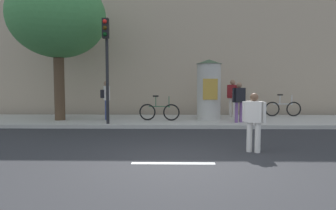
{
  "coord_description": "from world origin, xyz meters",
  "views": [
    {
      "loc": [
        0.01,
        -6.18,
        1.67
      ],
      "look_at": [
        -0.15,
        2.0,
        1.12
      ],
      "focal_mm": 31.28,
      "sensor_mm": 36.0,
      "label": 1
    }
  ],
  "objects_px": {
    "bicycle_upright": "(283,108)",
    "pedestrian_with_bag": "(254,117)",
    "street_tree": "(58,18)",
    "bicycle_leaning": "(159,112)",
    "poster_column": "(209,89)",
    "pedestrian_with_backpack": "(239,98)",
    "traffic_light": "(106,53)",
    "pedestrian_near_pole": "(106,97)",
    "pedestrian_in_dark_shirt": "(232,95)"
  },
  "relations": [
    {
      "from": "bicycle_upright",
      "to": "pedestrian_with_bag",
      "type": "bearing_deg",
      "value": -115.29
    },
    {
      "from": "pedestrian_with_bag",
      "to": "street_tree",
      "type": "bearing_deg",
      "value": 142.23
    },
    {
      "from": "street_tree",
      "to": "pedestrian_with_bag",
      "type": "relative_size",
      "value": 4.19
    },
    {
      "from": "bicycle_leaning",
      "to": "bicycle_upright",
      "type": "relative_size",
      "value": 1.0
    },
    {
      "from": "poster_column",
      "to": "pedestrian_with_backpack",
      "type": "height_order",
      "value": "poster_column"
    },
    {
      "from": "pedestrian_with_backpack",
      "to": "bicycle_leaning",
      "type": "distance_m",
      "value": 3.4
    },
    {
      "from": "traffic_light",
      "to": "pedestrian_with_bag",
      "type": "height_order",
      "value": "traffic_light"
    },
    {
      "from": "pedestrian_with_backpack",
      "to": "poster_column",
      "type": "bearing_deg",
      "value": 137.44
    },
    {
      "from": "pedestrian_near_pole",
      "to": "pedestrian_with_backpack",
      "type": "bearing_deg",
      "value": -7.62
    },
    {
      "from": "street_tree",
      "to": "poster_column",
      "type": "bearing_deg",
      "value": 2.91
    },
    {
      "from": "pedestrian_with_bag",
      "to": "bicycle_upright",
      "type": "xyz_separation_m",
      "value": [
        3.39,
        7.16,
        -0.34
      ]
    },
    {
      "from": "traffic_light",
      "to": "bicycle_upright",
      "type": "relative_size",
      "value": 2.31
    },
    {
      "from": "poster_column",
      "to": "pedestrian_in_dark_shirt",
      "type": "xyz_separation_m",
      "value": [
        1.26,
        1.03,
        -0.28
      ]
    },
    {
      "from": "street_tree",
      "to": "pedestrian_near_pole",
      "type": "xyz_separation_m",
      "value": [
        2.04,
        0.07,
        -3.42
      ]
    },
    {
      "from": "pedestrian_with_backpack",
      "to": "pedestrian_in_dark_shirt",
      "type": "bearing_deg",
      "value": 85.87
    },
    {
      "from": "street_tree",
      "to": "bicycle_upright",
      "type": "xyz_separation_m",
      "value": [
        10.42,
        1.72,
        -4.06
      ]
    },
    {
      "from": "pedestrian_in_dark_shirt",
      "to": "street_tree",
      "type": "bearing_deg",
      "value": -170.16
    },
    {
      "from": "traffic_light",
      "to": "bicycle_leaning",
      "type": "height_order",
      "value": "traffic_light"
    },
    {
      "from": "street_tree",
      "to": "pedestrian_with_backpack",
      "type": "relative_size",
      "value": 3.78
    },
    {
      "from": "pedestrian_in_dark_shirt",
      "to": "pedestrian_with_bag",
      "type": "bearing_deg",
      "value": -96.81
    },
    {
      "from": "street_tree",
      "to": "pedestrian_in_dark_shirt",
      "type": "relative_size",
      "value": 3.46
    },
    {
      "from": "poster_column",
      "to": "bicycle_upright",
      "type": "xyz_separation_m",
      "value": [
        3.83,
        1.38,
        -0.97
      ]
    },
    {
      "from": "bicycle_leaning",
      "to": "bicycle_upright",
      "type": "distance_m",
      "value": 6.29
    },
    {
      "from": "bicycle_leaning",
      "to": "bicycle_upright",
      "type": "height_order",
      "value": "same"
    },
    {
      "from": "pedestrian_near_pole",
      "to": "pedestrian_in_dark_shirt",
      "type": "distance_m",
      "value": 5.95
    },
    {
      "from": "poster_column",
      "to": "pedestrian_with_backpack",
      "type": "relative_size",
      "value": 1.62
    },
    {
      "from": "pedestrian_with_backpack",
      "to": "traffic_light",
      "type": "bearing_deg",
      "value": -172.95
    },
    {
      "from": "traffic_light",
      "to": "poster_column",
      "type": "height_order",
      "value": "traffic_light"
    },
    {
      "from": "traffic_light",
      "to": "bicycle_upright",
      "type": "height_order",
      "value": "traffic_light"
    },
    {
      "from": "bicycle_leaning",
      "to": "poster_column",
      "type": "bearing_deg",
      "value": 11.48
    },
    {
      "from": "bicycle_leaning",
      "to": "pedestrian_with_bag",
      "type": "bearing_deg",
      "value": -63.75
    },
    {
      "from": "poster_column",
      "to": "bicycle_upright",
      "type": "relative_size",
      "value": 1.51
    },
    {
      "from": "poster_column",
      "to": "pedestrian_with_backpack",
      "type": "xyz_separation_m",
      "value": [
        1.11,
        -1.02,
        -0.37
      ]
    },
    {
      "from": "pedestrian_with_bag",
      "to": "bicycle_leaning",
      "type": "height_order",
      "value": "pedestrian_with_bag"
    },
    {
      "from": "traffic_light",
      "to": "street_tree",
      "type": "distance_m",
      "value": 3.22
    },
    {
      "from": "pedestrian_in_dark_shirt",
      "to": "pedestrian_with_backpack",
      "type": "bearing_deg",
      "value": -94.13
    },
    {
      "from": "street_tree",
      "to": "bicycle_leaning",
      "type": "distance_m",
      "value": 5.99
    },
    {
      "from": "street_tree",
      "to": "pedestrian_with_bag",
      "type": "height_order",
      "value": "street_tree"
    },
    {
      "from": "pedestrian_with_backpack",
      "to": "bicycle_upright",
      "type": "relative_size",
      "value": 0.93
    },
    {
      "from": "traffic_light",
      "to": "bicycle_leaning",
      "type": "relative_size",
      "value": 2.31
    },
    {
      "from": "traffic_light",
      "to": "pedestrian_near_pole",
      "type": "xyz_separation_m",
      "value": [
        -0.36,
        1.41,
        -1.74
      ]
    },
    {
      "from": "pedestrian_near_pole",
      "to": "bicycle_upright",
      "type": "relative_size",
      "value": 0.98
    },
    {
      "from": "street_tree",
      "to": "pedestrian_near_pole",
      "type": "distance_m",
      "value": 3.98
    },
    {
      "from": "pedestrian_with_backpack",
      "to": "pedestrian_near_pole",
      "type": "bearing_deg",
      "value": 172.38
    },
    {
      "from": "street_tree",
      "to": "pedestrian_near_pole",
      "type": "relative_size",
      "value": 3.6
    },
    {
      "from": "pedestrian_near_pole",
      "to": "bicycle_upright",
      "type": "distance_m",
      "value": 8.56
    },
    {
      "from": "poster_column",
      "to": "street_tree",
      "type": "distance_m",
      "value": 7.29
    },
    {
      "from": "poster_column",
      "to": "pedestrian_near_pole",
      "type": "relative_size",
      "value": 1.55
    },
    {
      "from": "traffic_light",
      "to": "pedestrian_near_pole",
      "type": "distance_m",
      "value": 2.27
    },
    {
      "from": "pedestrian_with_bag",
      "to": "pedestrian_in_dark_shirt",
      "type": "height_order",
      "value": "pedestrian_in_dark_shirt"
    }
  ]
}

